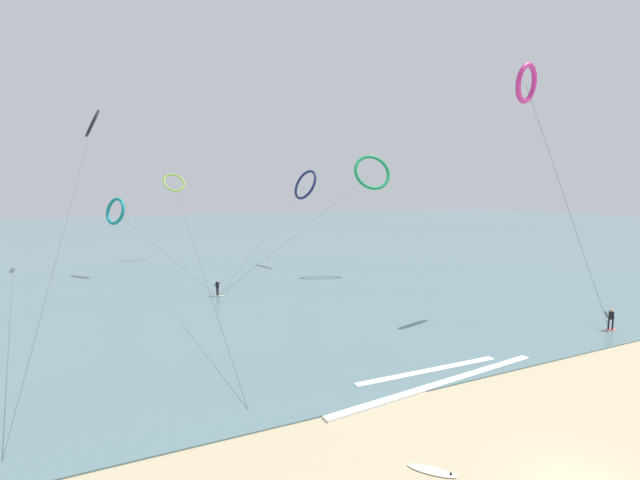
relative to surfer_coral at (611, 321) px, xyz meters
name	(u,v)px	position (x,y,z in m)	size (l,w,h in m)	color
sea_water	(194,233)	(-19.32, 97.71, -0.78)	(400.00, 200.00, 0.08)	slate
surfer_coral	(611,321)	(0.00, 0.00, 0.00)	(1.40, 0.72, 1.70)	#EA7260
surfer_ivory	(217,289)	(-26.23, 23.57, 0.00)	(1.40, 0.66, 1.70)	silver
kite_teal	(115,211)	(-36.08, 40.49, 7.65)	(11.43, 18.82, 10.31)	teal
kite_magenta	(527,84)	(-2.60, 6.77, 19.29)	(4.35, 7.71, 21.83)	#CC288E
kite_emerald	(372,172)	(-5.36, 27.39, 12.68)	(23.52, 5.38, 15.88)	#199351
kite_charcoal	(92,123)	(-38.77, 49.11, 19.94)	(2.83, 51.96, 22.87)	black
kite_lime	(174,183)	(-27.77, 51.78, 11.67)	(3.79, 54.02, 14.08)	#8CC62D
kite_navy	(305,185)	(-10.41, 38.12, 11.26)	(17.51, 17.18, 14.37)	navy
surfboard_spare	(432,471)	(-23.60, -7.61, -0.78)	(1.69, 1.73, 0.20)	silver
wave_crest_near	(442,384)	(-18.30, -1.91, -0.76)	(15.25, 0.50, 0.12)	white
wave_crest_mid	(429,371)	(-17.89, -0.29, -0.76)	(9.98, 0.50, 0.12)	white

